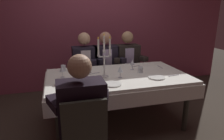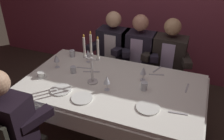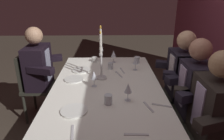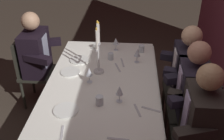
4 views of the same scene
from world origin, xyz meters
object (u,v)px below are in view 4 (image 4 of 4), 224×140
object	(u,v)px
dining_table	(102,93)
water_tumbler_2	(100,100)
dinner_plate_1	(79,60)
seated_diner_0	(35,52)
wine_glass_0	(116,42)
wine_glass_3	(119,91)
wine_glass_1	(89,72)
water_tumbler_1	(111,56)
coffee_cup_0	(96,46)
seated_diner_3	(202,117)
seated_diner_1	(187,70)
candelabra	(98,52)
dinner_plate_0	(70,72)
wine_glass_2	(137,53)
dinner_plate_2	(66,110)
seated_diner_2	(193,90)
water_tumbler_0	(141,49)

from	to	relation	value
dining_table	water_tumbler_2	bearing A→B (deg)	2.56
dinner_plate_1	seated_diner_0	world-z (taller)	seated_diner_0
dining_table	wine_glass_0	size ratio (longest dim) A/B	11.83
wine_glass_3	dinner_plate_1	bearing A→B (deg)	-145.59
dinner_plate_1	wine_glass_1	bearing A→B (deg)	22.78
wine_glass_0	water_tumbler_1	world-z (taller)	wine_glass_0
coffee_cup_0	seated_diner_3	distance (m)	1.62
wine_glass_1	coffee_cup_0	distance (m)	0.78
dining_table	wine_glass_3	xyz separation A→B (m)	(0.29, 0.19, 0.23)
water_tumbler_1	water_tumbler_2	distance (m)	0.84
wine_glass_0	wine_glass_3	distance (m)	1.03
wine_glass_3	water_tumbler_2	xyz separation A→B (m)	(0.06, -0.17, -0.07)
wine_glass_0	seated_diner_1	bearing A→B (deg)	62.68
candelabra	dinner_plate_0	distance (m)	0.38
dining_table	wine_glass_3	world-z (taller)	wine_glass_3
wine_glass_3	water_tumbler_1	distance (m)	0.80
dinner_plate_1	water_tumbler_1	world-z (taller)	water_tumbler_1
wine_glass_2	dinner_plate_1	bearing A→B (deg)	-88.80
water_tumbler_2	dinner_plate_1	bearing A→B (deg)	-157.51
wine_glass_0	candelabra	bearing A→B (deg)	-15.41
coffee_cup_0	dinner_plate_0	bearing A→B (deg)	-17.44
water_tumbler_2	dinner_plate_0	bearing A→B (deg)	-144.21
seated_diner_0	dining_table	bearing A→B (deg)	55.48
dining_table	seated_diner_3	size ratio (longest dim) A/B	1.56
wine_glass_1	coffee_cup_0	bearing A→B (deg)	-177.19
candelabra	wine_glass_2	xyz separation A→B (m)	(-0.25, 0.40, -0.12)
wine_glass_3	dinner_plate_2	bearing A→B (deg)	-69.28
dinner_plate_2	seated_diner_1	bearing A→B (deg)	124.21
seated_diner_1	wine_glass_2	bearing A→B (deg)	-103.27
wine_glass_0	water_tumbler_2	distance (m)	1.08
dinner_plate_1	wine_glass_3	world-z (taller)	wine_glass_3
wine_glass_2	seated_diner_2	distance (m)	0.74
dining_table	candelabra	bearing A→B (deg)	-163.96
water_tumbler_1	seated_diner_3	world-z (taller)	seated_diner_3
dinner_plate_0	wine_glass_3	xyz separation A→B (m)	(0.46, 0.54, 0.11)
dining_table	seated_diner_1	size ratio (longest dim) A/B	1.56
water_tumbler_0	seated_diner_3	bearing A→B (deg)	22.74
dinner_plate_2	seated_diner_0	bearing A→B (deg)	-149.59
water_tumbler_2	seated_diner_3	size ratio (longest dim) A/B	0.07
water_tumbler_1	wine_glass_2	bearing A→B (deg)	82.04
dinner_plate_1	wine_glass_3	distance (m)	0.88
dinner_plate_0	wine_glass_1	size ratio (longest dim) A/B	1.28
water_tumbler_2	seated_diner_3	world-z (taller)	seated_diner_3
dinner_plate_0	seated_diner_0	xyz separation A→B (m)	(-0.44, -0.53, -0.01)
wine_glass_0	coffee_cup_0	bearing A→B (deg)	-99.80
dinner_plate_2	water_tumbler_2	size ratio (longest dim) A/B	2.54
wine_glass_2	water_tumbler_2	distance (m)	0.86
dinner_plate_1	dinner_plate_2	size ratio (longest dim) A/B	0.99
water_tumbler_1	seated_diner_1	bearing A→B (deg)	78.61
seated_diner_1	seated_diner_2	size ratio (longest dim) A/B	1.00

